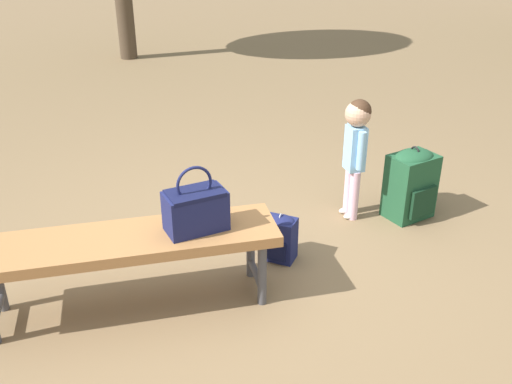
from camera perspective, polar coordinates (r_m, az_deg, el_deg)
ground_plane at (r=3.48m, az=-2.49°, el=-8.22°), size 40.00×40.00×0.00m
park_bench at (r=3.08m, az=-12.82°, el=-5.30°), size 1.65×0.76×0.45m
handbag at (r=2.99m, az=-6.11°, el=-1.66°), size 0.32×0.19×0.37m
child_standing at (r=3.92m, az=10.03°, el=5.08°), size 0.18×0.23×0.87m
backpack_large at (r=4.13m, az=15.35°, el=0.97°), size 0.34×0.30×0.54m
backpack_small at (r=3.54m, az=2.45°, el=-4.50°), size 0.23×0.24×0.32m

